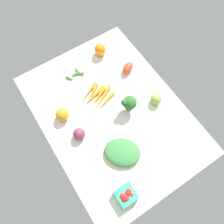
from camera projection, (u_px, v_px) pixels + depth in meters
tablecloth at (112, 114)px, 132.60cm from camera, size 104.00×76.00×2.00cm
carrot_bunch at (97, 97)px, 134.53cm from camera, size 18.14×20.51×2.71cm
leafy_greens_clump at (122, 152)px, 120.38cm from camera, size 24.19×24.05×4.63cm
roma_tomato at (128, 68)px, 140.79cm from camera, size 8.71×10.06×5.42cm
broccoli_head at (129, 104)px, 126.04cm from camera, size 8.12×8.78×11.47cm
bell_pepper_orange at (100, 50)px, 144.50cm from camera, size 7.38×7.38×8.30cm
heirloom_tomato_green at (156, 99)px, 131.74cm from camera, size 6.35×6.35×6.35cm
heirloom_tomato_orange at (62, 115)px, 127.36cm from camera, size 7.40×7.40×7.40cm
okra_pile at (76, 75)px, 140.82cm from camera, size 10.08×11.44×1.97cm
red_onion_near_basket at (79, 134)px, 123.30cm from camera, size 6.60×6.60×6.60cm
berry_basket at (126, 195)px, 111.09cm from camera, size 9.18×9.18×6.49cm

